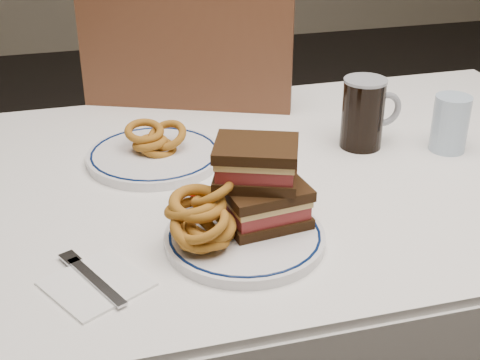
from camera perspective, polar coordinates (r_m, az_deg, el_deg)
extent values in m
cube|color=white|center=(1.25, 5.44, 0.49)|extent=(1.26, 0.86, 0.03)
cylinder|color=#472517|center=(1.68, -17.22, -8.23)|extent=(0.06, 0.06, 0.71)
cylinder|color=#472517|center=(1.92, 16.70, -3.29)|extent=(0.06, 0.06, 0.71)
cube|color=white|center=(1.66, 0.22, 4.38)|extent=(1.26, 0.01, 0.17)
cube|color=#472517|center=(1.82, -2.88, 0.57)|extent=(0.61, 0.61, 0.04)
cylinder|color=#472517|center=(2.09, 3.63, -3.40)|extent=(0.04, 0.04, 0.46)
cylinder|color=#472517|center=(1.76, 2.66, -10.01)|extent=(0.04, 0.04, 0.46)
cylinder|color=#472517|center=(2.15, -7.05, -2.67)|extent=(0.04, 0.04, 0.46)
cylinder|color=#472517|center=(1.83, -10.05, -8.88)|extent=(0.04, 0.04, 0.46)
cube|color=#472517|center=(1.52, -4.52, 6.35)|extent=(0.44, 0.21, 0.51)
cylinder|color=white|center=(1.01, 0.40, -4.98)|extent=(0.24, 0.24, 0.02)
torus|color=#091A46|center=(1.00, 0.40, -4.59)|extent=(0.23, 0.23, 0.00)
cube|color=black|center=(1.03, 2.12, -3.19)|extent=(0.13, 0.11, 0.02)
cube|color=#A1302E|center=(1.02, 2.13, -2.30)|extent=(0.12, 0.10, 0.02)
cube|color=#E8BB68|center=(1.01, 2.15, -1.54)|extent=(0.13, 0.11, 0.01)
cube|color=black|center=(1.01, 2.16, -0.87)|extent=(0.13, 0.11, 0.02)
cube|color=black|center=(1.01, 1.36, 0.28)|extent=(0.15, 0.14, 0.02)
cube|color=#A1302E|center=(1.00, 1.37, 1.23)|extent=(0.14, 0.12, 0.02)
cube|color=#E8BB68|center=(0.99, 1.38, 2.02)|extent=(0.14, 0.13, 0.01)
cube|color=black|center=(0.99, 1.39, 2.73)|extent=(0.15, 0.14, 0.02)
torus|color=brown|center=(0.96, -3.03, -5.43)|extent=(0.08, 0.07, 0.05)
torus|color=brown|center=(0.99, -2.64, -3.85)|extent=(0.09, 0.08, 0.05)
torus|color=brown|center=(0.96, -3.89, -4.39)|extent=(0.09, 0.08, 0.07)
torus|color=brown|center=(0.96, -2.51, -3.87)|extent=(0.07, 0.08, 0.03)
torus|color=brown|center=(0.95, -3.16, -3.81)|extent=(0.08, 0.08, 0.04)
torus|color=brown|center=(0.97, -4.14, -2.36)|extent=(0.09, 0.08, 0.05)
torus|color=brown|center=(0.97, -3.64, -1.99)|extent=(0.09, 0.09, 0.03)
torus|color=brown|center=(0.98, -2.37, -1.18)|extent=(0.08, 0.07, 0.06)
cylinder|color=silver|center=(1.07, -3.80, -1.59)|extent=(0.05, 0.05, 0.03)
cylinder|color=#7F0402|center=(1.07, -3.81, -1.12)|extent=(0.04, 0.04, 0.01)
cylinder|color=black|center=(1.32, 10.43, 5.56)|extent=(0.08, 0.08, 0.14)
cylinder|color=#91959E|center=(1.30, 10.68, 8.34)|extent=(0.08, 0.08, 0.01)
torus|color=#91959E|center=(1.34, 12.25, 5.92)|extent=(0.07, 0.02, 0.07)
cylinder|color=#A7C0D8|center=(1.35, 17.50, 4.61)|extent=(0.07, 0.07, 0.11)
cylinder|color=white|center=(1.27, -7.30, 2.00)|extent=(0.25, 0.25, 0.02)
torus|color=#091A46|center=(1.27, -7.33, 2.35)|extent=(0.24, 0.24, 0.00)
torus|color=brown|center=(1.27, -7.11, 2.83)|extent=(0.08, 0.08, 0.05)
torus|color=brown|center=(1.27, -7.69, 3.14)|extent=(0.07, 0.07, 0.03)
torus|color=brown|center=(1.27, -6.26, 3.81)|extent=(0.08, 0.08, 0.06)
torus|color=brown|center=(1.27, -8.17, 4.14)|extent=(0.08, 0.08, 0.03)
cube|color=white|center=(0.95, -12.15, -8.65)|extent=(0.16, 0.16, 0.00)
cube|color=#B1B1B6|center=(0.94, -12.18, -8.45)|extent=(0.07, 0.13, 0.00)
cube|color=#B1B1B6|center=(1.00, -14.29, -6.47)|extent=(0.03, 0.04, 0.00)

